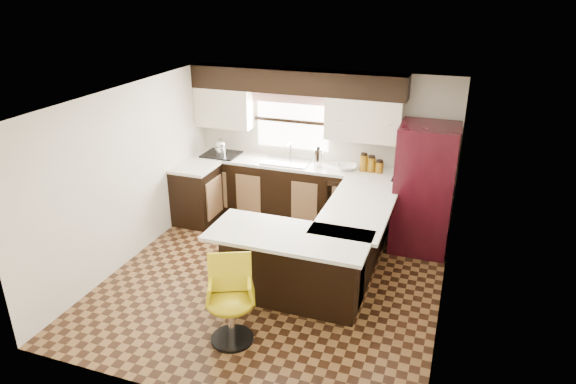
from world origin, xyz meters
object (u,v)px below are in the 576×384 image
at_px(peninsula_return, 293,268).
at_px(peninsula_long, 353,239).
at_px(bar_chair, 231,303).
at_px(refrigerator, 424,189).

bearing_deg(peninsula_return, peninsula_long, 61.70).
relative_size(peninsula_long, bar_chair, 2.03).
distance_m(peninsula_long, refrigerator, 1.29).
relative_size(peninsula_long, refrigerator, 1.06).
distance_m(peninsula_return, bar_chair, 1.02).
xyz_separation_m(peninsula_return, bar_chair, (-0.37, -0.95, 0.03)).
xyz_separation_m(peninsula_return, refrigerator, (1.31, 1.89, 0.47)).
height_order(peninsula_long, bar_chair, bar_chair).
height_order(peninsula_return, bar_chair, bar_chair).
relative_size(peninsula_long, peninsula_return, 1.18).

